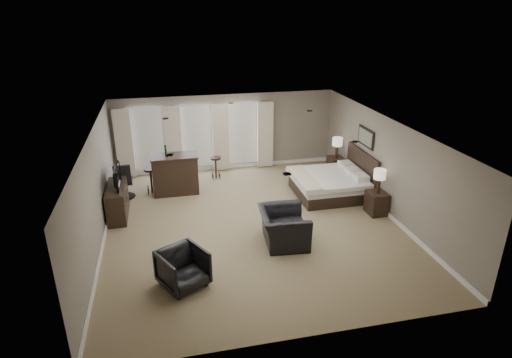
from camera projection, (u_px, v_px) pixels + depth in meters
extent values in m
cube|color=#807051|center=(252.00, 224.00, 11.28)|extent=(7.60, 8.60, 0.04)
cube|color=silver|center=(252.00, 128.00, 10.29)|extent=(7.60, 8.60, 0.04)
cube|color=gray|center=(226.00, 132.00, 14.62)|extent=(7.50, 0.04, 2.60)
cube|color=gray|center=(307.00, 275.00, 6.95)|extent=(7.50, 0.04, 2.60)
cube|color=gray|center=(96.00, 192.00, 10.02)|extent=(0.04, 8.50, 2.60)
cube|color=gray|center=(387.00, 167.00, 11.55)|extent=(0.04, 8.50, 2.60)
cube|color=silver|center=(148.00, 139.00, 14.06)|extent=(1.15, 0.04, 2.05)
cube|color=silver|center=(197.00, 136.00, 14.38)|extent=(1.15, 0.04, 2.05)
cube|color=silver|center=(243.00, 133.00, 14.71)|extent=(1.15, 0.04, 2.05)
cube|color=beige|center=(124.00, 144.00, 13.82)|extent=(0.55, 0.12, 2.30)
cube|color=beige|center=(173.00, 141.00, 14.14)|extent=(0.55, 0.12, 2.30)
cube|color=beige|center=(221.00, 138.00, 14.46)|extent=(0.55, 0.12, 2.30)
cube|color=beige|center=(265.00, 135.00, 14.78)|extent=(0.55, 0.12, 2.30)
cube|color=silver|center=(327.00, 175.00, 12.72)|extent=(2.08, 1.98, 1.32)
cube|color=black|center=(376.00, 203.00, 11.73)|extent=(0.47, 0.58, 0.63)
cube|color=black|center=(336.00, 166.00, 14.34)|extent=(0.48, 0.58, 0.64)
cube|color=beige|center=(379.00, 181.00, 11.48)|extent=(0.32, 0.32, 0.67)
cube|color=beige|center=(337.00, 148.00, 14.09)|extent=(0.33, 0.33, 0.68)
cube|color=slate|center=(365.00, 137.00, 12.54)|extent=(0.04, 0.96, 0.56)
cube|color=black|center=(118.00, 201.00, 11.56)|extent=(0.48, 1.49, 0.86)
imported|color=black|center=(115.00, 184.00, 11.37)|extent=(0.57, 0.99, 0.13)
imported|color=black|center=(283.00, 222.00, 10.21)|extent=(0.94, 1.34, 1.11)
imported|color=black|center=(183.00, 267.00, 8.66)|extent=(1.14, 1.12, 0.89)
cube|color=black|center=(175.00, 174.00, 12.91)|extent=(1.39, 0.73, 1.22)
cube|color=black|center=(151.00, 181.00, 12.98)|extent=(0.40, 0.40, 0.79)
cube|color=black|center=(216.00, 168.00, 14.06)|extent=(0.44, 0.44, 0.74)
cube|color=black|center=(123.00, 180.00, 12.60)|extent=(0.59, 0.59, 1.11)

